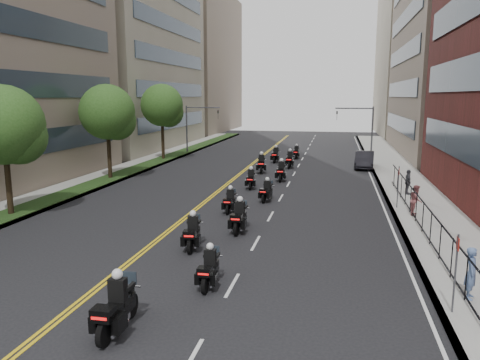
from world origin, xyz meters
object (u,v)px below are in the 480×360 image
object	(u,v)px
motorcycle_3	(239,218)
motorcycle_9	(290,160)
motorcycle_1	(209,270)
motorcycle_6	(251,180)
parked_sedan	(365,160)
pedestrian_b	(416,200)
pedestrian_c	(408,182)
motorcycle_11	(296,153)
motorcycle_0	(116,308)
motorcycle_8	(261,164)
motorcycle_10	(276,156)
motorcycle_7	(281,172)
motorcycle_4	(230,202)
pedestrian_a	(472,273)
motorcycle_2	(193,234)
motorcycle_5	(267,192)

from	to	relation	value
motorcycle_3	motorcycle_9	size ratio (longest dim) A/B	0.98
motorcycle_1	motorcycle_3	world-z (taller)	motorcycle_3
motorcycle_6	parked_sedan	distance (m)	14.74
pedestrian_b	pedestrian_c	size ratio (longest dim) A/B	1.00
motorcycle_3	motorcycle_11	world-z (taller)	motorcycle_3
motorcycle_0	motorcycle_1	bearing A→B (deg)	64.41
motorcycle_3	parked_sedan	world-z (taller)	motorcycle_3
motorcycle_8	motorcycle_10	world-z (taller)	motorcycle_8
motorcycle_11	pedestrian_c	size ratio (longest dim) A/B	1.28
motorcycle_0	motorcycle_6	bearing A→B (deg)	89.18
motorcycle_6	motorcycle_7	world-z (taller)	motorcycle_7
motorcycle_8	parked_sedan	xyz separation A→B (m)	(9.12, 4.65, 0.05)
motorcycle_0	pedestrian_b	world-z (taller)	motorcycle_0
motorcycle_3	motorcycle_4	size ratio (longest dim) A/B	1.14
motorcycle_3	motorcycle_7	size ratio (longest dim) A/B	0.99
motorcycle_10	pedestrian_a	distance (m)	33.26
motorcycle_9	motorcycle_8	bearing A→B (deg)	-122.96
motorcycle_2	motorcycle_3	size ratio (longest dim) A/B	0.96
motorcycle_5	pedestrian_b	bearing A→B (deg)	-7.36
motorcycle_3	pedestrian_c	xyz separation A→B (m)	(9.49, 10.43, 0.29)
motorcycle_11	pedestrian_c	bearing A→B (deg)	-61.87
motorcycle_6	pedestrian_c	size ratio (longest dim) A/B	1.31
motorcycle_1	motorcycle_11	xyz separation A→B (m)	(0.12, 35.33, 0.01)
motorcycle_0	parked_sedan	world-z (taller)	motorcycle_0
motorcycle_5	motorcycle_8	distance (m)	11.38
motorcycle_5	motorcycle_6	xyz separation A→B (m)	(-1.76, 3.96, 0.03)
motorcycle_2	motorcycle_9	bearing A→B (deg)	78.38
motorcycle_8	motorcycle_10	bearing A→B (deg)	79.73
motorcycle_7	motorcycle_8	distance (m)	4.24
motorcycle_6	parked_sedan	xyz separation A→B (m)	(8.75, 11.86, 0.14)
motorcycle_2	motorcycle_11	xyz separation A→B (m)	(1.96, 31.42, -0.05)
motorcycle_0	pedestrian_c	size ratio (longest dim) A/B	1.49
motorcycle_5	motorcycle_7	xyz separation A→B (m)	(0.06, 7.54, 0.10)
motorcycle_2	motorcycle_6	xyz separation A→B (m)	(0.08, 14.09, -0.03)
motorcycle_8	parked_sedan	bearing A→B (deg)	20.11
motorcycle_8	motorcycle_3	bearing A→B (deg)	-91.30
motorcycle_5	motorcycle_9	size ratio (longest dim) A/B	0.85
motorcycle_3	pedestrian_a	world-z (taller)	pedestrian_a
motorcycle_4	motorcycle_9	size ratio (longest dim) A/B	0.86
motorcycle_0	motorcycle_9	size ratio (longest dim) A/B	1.02
motorcycle_1	motorcycle_5	world-z (taller)	motorcycle_1
motorcycle_0	pedestrian_b	size ratio (longest dim) A/B	1.49
motorcycle_6	motorcycle_10	size ratio (longest dim) A/B	0.92
motorcycle_4	motorcycle_5	world-z (taller)	motorcycle_4
motorcycle_0	parked_sedan	size ratio (longest dim) A/B	0.53
motorcycle_5	motorcycle_6	size ratio (longest dim) A/B	0.95
motorcycle_2	motorcycle_7	xyz separation A→B (m)	(1.90, 17.67, 0.04)
pedestrian_a	pedestrian_c	bearing A→B (deg)	15.26
motorcycle_0	motorcycle_10	bearing A→B (deg)	89.10
motorcycle_1	motorcycle_6	distance (m)	18.09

